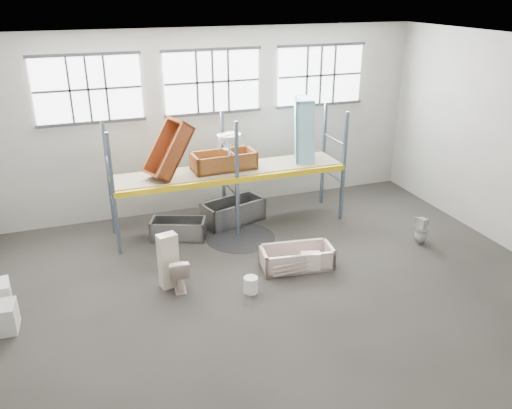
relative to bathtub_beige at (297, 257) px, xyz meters
name	(u,v)px	position (x,y,z in m)	size (l,w,h in m)	color
floor	(280,293)	(-0.75, -0.84, -0.29)	(12.00, 10.00, 0.10)	#403C37
ceiling	(285,43)	(-0.75, -0.84, 4.81)	(12.00, 10.00, 0.10)	silver
wall_back	(213,121)	(-0.75, 4.21, 2.26)	(12.00, 0.10, 5.00)	#A09E94
wall_front	(460,333)	(-0.75, -5.89, 2.26)	(12.00, 0.10, 5.00)	#A4A298
window_left	(88,89)	(-3.95, 4.10, 3.36)	(2.60, 0.04, 1.60)	white
window_mid	(212,82)	(-0.75, 4.10, 3.36)	(2.60, 0.04, 1.60)	white
window_right	(320,75)	(2.45, 4.10, 3.36)	(2.60, 0.04, 1.60)	white
rack_upright_la	(114,195)	(-3.75, 2.06, 1.26)	(0.08, 0.08, 3.00)	slate
rack_upright_lb	(109,179)	(-3.75, 3.26, 1.26)	(0.08, 0.08, 3.00)	slate
rack_upright_ma	(237,180)	(-0.75, 2.06, 1.26)	(0.08, 0.08, 3.00)	slate
rack_upright_mb	(223,166)	(-0.75, 3.26, 1.26)	(0.08, 0.08, 3.00)	slate
rack_upright_ra	(344,167)	(2.25, 2.06, 1.26)	(0.08, 0.08, 3.00)	slate
rack_upright_rb	(323,154)	(2.25, 3.26, 1.26)	(0.08, 0.08, 3.00)	slate
rack_beam_front	(237,180)	(-0.75, 2.06, 1.26)	(6.00, 0.10, 0.14)	yellow
rack_beam_back	(223,166)	(-0.75, 3.26, 1.26)	(6.00, 0.10, 0.14)	yellow
shelf_deck	(230,170)	(-0.75, 2.66, 1.34)	(5.90, 1.10, 0.03)	gray
wet_patch	(240,237)	(-0.75, 1.86, -0.24)	(1.80, 1.80, 0.00)	black
bathtub_beige	(297,257)	(0.00, 0.00, 0.00)	(1.63, 0.77, 0.48)	beige
cistern_spare	(310,261)	(0.19, -0.33, 0.04)	(0.44, 0.21, 0.41)	#F5DCD0
sink_in_tub	(289,265)	(-0.25, -0.14, -0.08)	(0.47, 0.47, 0.16)	#EFE0C7
toilet_beige	(179,272)	(-2.73, 0.03, 0.13)	(0.42, 0.73, 0.75)	#F4DECE
cistern_tall	(168,261)	(-2.90, 0.17, 0.37)	(0.40, 0.26, 1.23)	beige
toilet_white	(422,230)	(3.41, 0.02, 0.12)	(0.33, 0.33, 0.73)	silver
steel_tub_left	(178,229)	(-2.24, 2.38, 0.01)	(1.36, 0.64, 0.50)	#A1A4A8
steel_tub_right	(233,211)	(-0.63, 2.85, 0.06)	(1.66, 0.77, 0.61)	#A1A4AA
rust_tub_flat	(224,161)	(-0.89, 2.72, 1.58)	(1.62, 0.76, 0.46)	#925D21
rust_tub_tilted	(168,150)	(-2.32, 2.61, 2.05)	(1.50, 0.70, 0.42)	maroon
sink_on_shelf	(229,154)	(-0.83, 2.39, 1.85)	(0.63, 0.48, 0.56)	white
blue_tub_upright	(304,131)	(1.37, 2.74, 2.15)	(1.75, 0.82, 0.49)	#83BED0
bucket	(251,285)	(-1.34, -0.66, -0.06)	(0.30, 0.30, 0.35)	white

